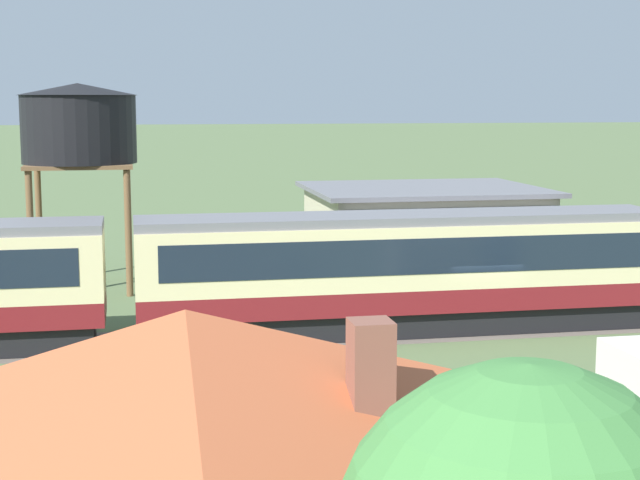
{
  "coord_description": "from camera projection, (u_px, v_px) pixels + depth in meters",
  "views": [
    {
      "loc": [
        -11.74,
        -31.89,
        8.03
      ],
      "look_at": [
        -5.53,
        0.23,
        3.34
      ],
      "focal_mm": 55.0,
      "sensor_mm": 36.0,
      "label": 1
    }
  ],
  "objects": [
    {
      "name": "ground_plane",
      "position": [
        476.0,
        331.0,
        34.34
      ],
      "size": [
        600.0,
        600.0,
        0.0
      ],
      "primitive_type": "plane",
      "color": "#566B42"
    },
    {
      "name": "passenger_train",
      "position": [
        411.0,
        266.0,
        34.02
      ],
      "size": [
        57.26,
        3.0,
        4.15
      ],
      "color": "maroon",
      "rests_on": "ground_plane"
    },
    {
      "name": "railway_track",
      "position": [
        425.0,
        330.0,
        34.45
      ],
      "size": [
        123.35,
        3.6,
        0.04
      ],
      "color": "#665B51",
      "rests_on": "ground_plane"
    },
    {
      "name": "station_building",
      "position": [
        423.0,
        232.0,
        44.19
      ],
      "size": [
        10.27,
        9.81,
        4.16
      ],
      "color": "beige",
      "rests_on": "ground_plane"
    },
    {
      "name": "water_tower",
      "position": [
        79.0,
        126.0,
        41.01
      ],
      "size": [
        4.99,
        4.99,
        8.73
      ],
      "color": "brown",
      "rests_on": "ground_plane"
    },
    {
      "name": "cottage_terracotta_roof_2",
      "position": [
        189.0,
        480.0,
        13.92
      ],
      "size": [
        9.14,
        6.21,
        5.15
      ],
      "color": "beige",
      "rests_on": "ground_plane"
    }
  ]
}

